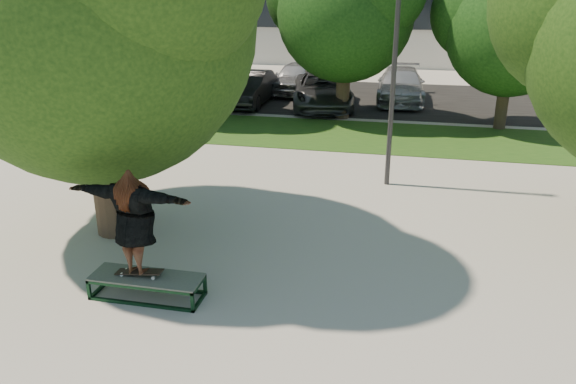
% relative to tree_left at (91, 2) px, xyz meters
% --- Properties ---
extents(ground, '(120.00, 120.00, 0.00)m').
position_rel_tree_left_xyz_m(ground, '(4.29, -1.09, -4.42)').
color(ground, '#A4A197').
rests_on(ground, ground).
extents(grass_strip, '(30.00, 4.00, 0.02)m').
position_rel_tree_left_xyz_m(grass_strip, '(5.29, 8.41, -4.41)').
color(grass_strip, '#1E4814').
rests_on(grass_strip, ground).
extents(asphalt_strip, '(40.00, 8.00, 0.01)m').
position_rel_tree_left_xyz_m(asphalt_strip, '(4.29, 14.91, -4.42)').
color(asphalt_strip, black).
rests_on(asphalt_strip, ground).
extents(tree_left, '(6.96, 5.95, 7.12)m').
position_rel_tree_left_xyz_m(tree_left, '(0.00, 0.00, 0.00)').
color(tree_left, '#38281E').
rests_on(tree_left, ground).
extents(bg_tree_left, '(5.28, 4.51, 5.77)m').
position_rel_tree_left_xyz_m(bg_tree_left, '(-2.28, 9.98, -0.69)').
color(bg_tree_left, '#38281E').
rests_on(bg_tree_left, ground).
extents(bg_tree_mid, '(5.76, 4.92, 6.24)m').
position_rel_tree_left_xyz_m(bg_tree_mid, '(3.22, 10.98, -0.41)').
color(bg_tree_mid, '#38281E').
rests_on(bg_tree_mid, ground).
extents(bg_tree_right, '(5.04, 4.31, 5.43)m').
position_rel_tree_left_xyz_m(bg_tree_right, '(8.73, 10.47, -0.93)').
color(bg_tree_right, '#38281E').
rests_on(bg_tree_right, ground).
extents(lamppost, '(0.25, 0.15, 6.11)m').
position_rel_tree_left_xyz_m(lamppost, '(5.29, 3.91, -1.27)').
color(lamppost, '#2D2D30').
rests_on(lamppost, ground).
extents(grind_box, '(1.80, 0.60, 0.38)m').
position_rel_tree_left_xyz_m(grind_box, '(1.80, -2.35, -4.23)').
color(grind_box, black).
rests_on(grind_box, ground).
extents(skater_rig, '(2.16, 0.83, 1.79)m').
position_rel_tree_left_xyz_m(skater_rig, '(1.69, -2.35, -3.11)').
color(skater_rig, white).
rests_on(skater_rig, grind_box).
extents(car_silver_a, '(2.12, 4.25, 1.39)m').
position_rel_tree_left_xyz_m(car_silver_a, '(0.65, 15.41, -3.73)').
color(car_silver_a, '#A1A1A6').
rests_on(car_silver_a, asphalt_strip).
extents(car_dark, '(1.44, 4.11, 1.35)m').
position_rel_tree_left_xyz_m(car_dark, '(-0.71, 12.41, -3.75)').
color(car_dark, black).
rests_on(car_dark, asphalt_strip).
extents(car_grey, '(3.12, 5.26, 1.37)m').
position_rel_tree_left_xyz_m(car_grey, '(2.29, 12.56, -3.74)').
color(car_grey, '#4E4F53').
rests_on(car_grey, asphalt_strip).
extents(car_silver_b, '(2.06, 4.75, 1.36)m').
position_rel_tree_left_xyz_m(car_silver_b, '(5.30, 14.44, -3.74)').
color(car_silver_b, '#B0B1B5').
rests_on(car_silver_b, asphalt_strip).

